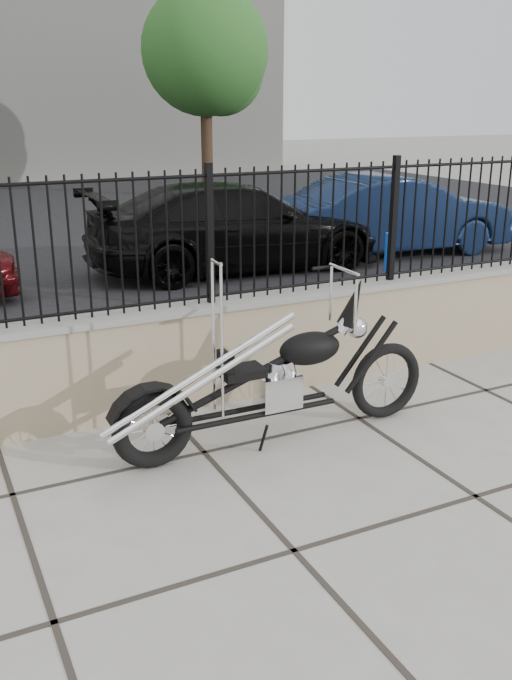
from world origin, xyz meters
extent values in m
plane|color=#99968E|center=(0.00, 0.00, 0.00)|extent=(90.00, 90.00, 0.00)
plane|color=black|center=(0.00, 12.50, 0.00)|extent=(30.00, 30.00, 0.00)
cube|color=gray|center=(0.00, 2.50, 0.48)|extent=(14.00, 0.36, 0.96)
cube|color=black|center=(0.00, 2.50, 1.56)|extent=(14.00, 0.08, 1.20)
imported|color=black|center=(1.55, 7.50, 0.73)|extent=(5.07, 2.19, 1.45)
imported|color=#0F1C39|center=(4.72, 7.42, 0.73)|extent=(4.49, 1.81, 1.45)
cylinder|color=blue|center=(2.50, 4.54, 0.51)|extent=(0.15, 0.15, 1.01)
cylinder|color=#382619|center=(4.85, 16.74, 1.68)|extent=(0.34, 0.34, 3.36)
sphere|color=#356526|center=(4.85, 16.74, 4.25)|extent=(3.58, 3.58, 3.58)
camera|label=1|loc=(-3.44, -3.40, 2.71)|focal=38.00mm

